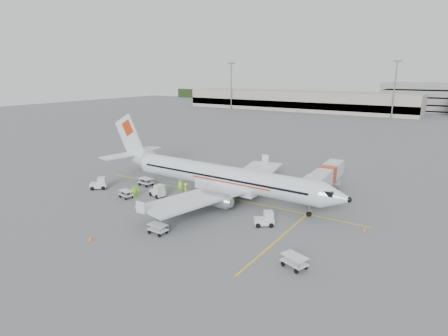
{
  "coord_description": "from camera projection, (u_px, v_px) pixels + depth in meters",
  "views": [
    {
      "loc": [
        29.35,
        -43.82,
        17.76
      ],
      "look_at": [
        0.0,
        2.0,
        3.8
      ],
      "focal_mm": 30.0,
      "sensor_mm": 36.0,
      "label": 1
    }
  ],
  "objects": [
    {
      "name": "ground",
      "position": [
        217.0,
        196.0,
        55.49
      ],
      "size": [
        360.0,
        360.0,
        0.0
      ],
      "primitive_type": "plane",
      "color": "#56595B"
    },
    {
      "name": "stripe_lead",
      "position": [
        217.0,
        196.0,
        55.49
      ],
      "size": [
        44.0,
        0.2,
        0.01
      ],
      "primitive_type": "cube",
      "color": "yellow",
      "rests_on": "ground"
    },
    {
      "name": "stripe_cross",
      "position": [
        281.0,
        237.0,
        41.64
      ],
      "size": [
        0.2,
        20.0,
        0.01
      ],
      "primitive_type": "cube",
      "color": "yellow",
      "rests_on": "ground"
    },
    {
      "name": "terminal_west",
      "position": [
        297.0,
        100.0,
        181.3
      ],
      "size": [
        110.0,
        22.0,
        9.0
      ],
      "primitive_type": null,
      "color": "gray",
      "rests_on": "ground"
    },
    {
      "name": "treeline",
      "position": [
        400.0,
        101.0,
        197.48
      ],
      "size": [
        300.0,
        3.0,
        6.0
      ],
      "primitive_type": null,
      "color": "black",
      "rests_on": "ground"
    },
    {
      "name": "mast_west",
      "position": [
        231.0,
        86.0,
        185.57
      ],
      "size": [
        3.2,
        1.2,
        22.0
      ],
      "primitive_type": null,
      "color": "slate",
      "rests_on": "ground"
    },
    {
      "name": "mast_center",
      "position": [
        394.0,
        90.0,
        146.39
      ],
      "size": [
        3.2,
        1.2,
        22.0
      ],
      "primitive_type": null,
      "color": "slate",
      "rests_on": "ground"
    },
    {
      "name": "aircraft",
      "position": [
        223.0,
        162.0,
        53.31
      ],
      "size": [
        39.97,
        31.72,
        10.8
      ],
      "primitive_type": null,
      "rotation": [
        0.0,
        0.0,
        -0.03
      ],
      "color": "silver",
      "rests_on": "ground"
    },
    {
      "name": "jet_bridge",
      "position": [
        326.0,
        180.0,
        55.81
      ],
      "size": [
        3.74,
        16.08,
        4.19
      ],
      "primitive_type": null,
      "rotation": [
        0.0,
        0.0,
        0.05
      ],
      "color": "silver",
      "rests_on": "ground"
    },
    {
      "name": "belt_loader",
      "position": [
        175.0,
        198.0,
        50.38
      ],
      "size": [
        5.11,
        2.21,
        2.71
      ],
      "primitive_type": null,
      "rotation": [
        0.0,
        0.0,
        0.07
      ],
      "color": "silver",
      "rests_on": "ground"
    },
    {
      "name": "tug_fore",
      "position": [
        264.0,
        219.0,
        44.4
      ],
      "size": [
        2.66,
        2.42,
        1.79
      ],
      "primitive_type": null,
      "rotation": [
        0.0,
        0.0,
        0.61
      ],
      "color": "silver",
      "rests_on": "ground"
    },
    {
      "name": "tug_mid",
      "position": [
        158.0,
        190.0,
        54.94
      ],
      "size": [
        2.68,
        1.95,
        1.86
      ],
      "primitive_type": null,
      "rotation": [
        0.0,
        0.0,
        -0.26
      ],
      "color": "silver",
      "rests_on": "ground"
    },
    {
      "name": "tug_aft",
      "position": [
        98.0,
        183.0,
        58.45
      ],
      "size": [
        2.78,
        2.64,
        1.89
      ],
      "primitive_type": null,
      "rotation": [
        0.0,
        0.0,
        0.69
      ],
      "color": "silver",
      "rests_on": "ground"
    },
    {
      "name": "cart_loaded_a",
      "position": [
        126.0,
        194.0,
        54.31
      ],
      "size": [
        2.39,
        1.69,
        1.14
      ],
      "primitive_type": null,
      "rotation": [
        0.0,
        0.0,
        -0.2
      ],
      "color": "silver",
      "rests_on": "ground"
    },
    {
      "name": "cart_loaded_b",
      "position": [
        146.0,
        182.0,
        60.19
      ],
      "size": [
        2.53,
        1.65,
        1.25
      ],
      "primitive_type": null,
      "rotation": [
        0.0,
        0.0,
        -0.1
      ],
      "color": "silver",
      "rests_on": "ground"
    },
    {
      "name": "cart_empty_a",
      "position": [
        158.0,
        229.0,
        42.23
      ],
      "size": [
        2.26,
        1.39,
        1.16
      ],
      "primitive_type": null,
      "rotation": [
        0.0,
        0.0,
        -0.04
      ],
      "color": "silver",
      "rests_on": "ground"
    },
    {
      "name": "cart_empty_b",
      "position": [
        294.0,
        262.0,
        34.83
      ],
      "size": [
        2.77,
        2.19,
        1.26
      ],
      "primitive_type": null,
      "rotation": [
        0.0,
        0.0,
        -0.36
      ],
      "color": "silver",
      "rests_on": "ground"
    },
    {
      "name": "cone_nose",
      "position": [
        365.0,
        229.0,
        43.06
      ],
      "size": [
        0.34,
        0.34,
        0.56
      ],
      "primitive_type": "cone",
      "color": "#FF5719",
      "rests_on": "ground"
    },
    {
      "name": "cone_port",
      "position": [
        268.0,
        179.0,
        62.85
      ],
      "size": [
        0.35,
        0.35,
        0.56
      ],
      "primitive_type": "cone",
      "color": "#FF5719",
      "rests_on": "ground"
    },
    {
      "name": "cone_stbd",
      "position": [
        90.0,
        238.0,
        40.59
      ],
      "size": [
        0.36,
        0.36,
        0.59
      ],
      "primitive_type": "cone",
      "color": "#FF5719",
      "rests_on": "ground"
    },
    {
      "name": "crew_a",
      "position": [
        180.0,
        186.0,
        57.0
      ],
      "size": [
        0.82,
        0.67,
        1.92
      ],
      "primitive_type": "imported",
      "rotation": [
        0.0,
        0.0,
        0.34
      ],
      "color": "#81E813",
      "rests_on": "ground"
    },
    {
      "name": "crew_b",
      "position": [
        136.0,
        190.0,
        55.32
      ],
      "size": [
        0.99,
        1.01,
        1.64
      ],
      "primitive_type": "imported",
      "rotation": [
        0.0,
        0.0,
        -0.85
      ],
      "color": "#81E813",
      "rests_on": "ground"
    },
    {
      "name": "crew_c",
      "position": [
        186.0,
        189.0,
        55.92
      ],
      "size": [
        1.23,
        1.26,
        1.73
      ],
      "primitive_type": "imported",
      "rotation": [
        0.0,
        0.0,
        2.31
      ],
      "color": "#81E813",
      "rests_on": "ground"
    },
    {
      "name": "crew_d",
      "position": [
        133.0,
        192.0,
        54.14
      ],
      "size": [
        1.1,
        0.5,
        1.85
      ],
      "primitive_type": "imported",
      "rotation": [
        0.0,
        0.0,
        3.1
      ],
      "color": "#81E813",
      "rests_on": "ground"
    }
  ]
}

